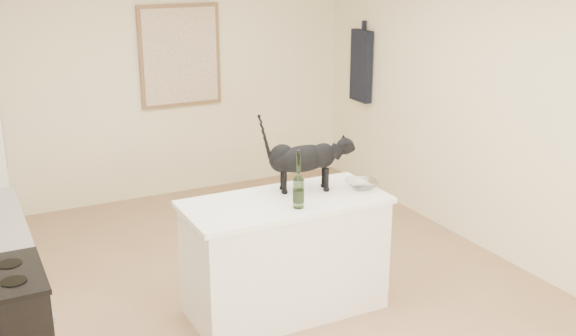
{
  "coord_description": "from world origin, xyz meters",
  "views": [
    {
      "loc": [
        -1.98,
        -4.34,
        2.63
      ],
      "look_at": [
        0.15,
        -0.15,
        1.12
      ],
      "focal_mm": 42.24,
      "sensor_mm": 36.0,
      "label": 1
    }
  ],
  "objects": [
    {
      "name": "wall_front",
      "position": [
        0.0,
        -2.75,
        1.3
      ],
      "size": [
        4.5,
        0.0,
        4.5
      ],
      "primitive_type": "plane",
      "rotation": [
        -1.57,
        0.0,
        0.0
      ],
      "color": "beige",
      "rests_on": "ground"
    },
    {
      "name": "island_base",
      "position": [
        0.1,
        -0.2,
        0.43
      ],
      "size": [
        1.44,
        0.67,
        0.86
      ],
      "primitive_type": "cube",
      "color": "white",
      "rests_on": "floor"
    },
    {
      "name": "wall_back",
      "position": [
        0.0,
        2.75,
        1.3
      ],
      "size": [
        4.5,
        0.0,
        4.5
      ],
      "primitive_type": "plane",
      "rotation": [
        1.57,
        0.0,
        0.0
      ],
      "color": "beige",
      "rests_on": "ground"
    },
    {
      "name": "floor",
      "position": [
        0.0,
        0.0,
        0.0
      ],
      "size": [
        5.5,
        5.5,
        0.0
      ],
      "primitive_type": "plane",
      "color": "#9F7C54",
      "rests_on": "ground"
    },
    {
      "name": "artwork_frame",
      "position": [
        0.3,
        2.72,
        1.55
      ],
      "size": [
        0.9,
        0.03,
        1.1
      ],
      "primitive_type": "cube",
      "color": "brown",
      "rests_on": "wall_back"
    },
    {
      "name": "hanging_garment",
      "position": [
        2.19,
        2.05,
        1.4
      ],
      "size": [
        0.08,
        0.34,
        0.8
      ],
      "primitive_type": "cube",
      "color": "black",
      "rests_on": "wall_right"
    },
    {
      "name": "wine_bottle",
      "position": [
        0.11,
        -0.39,
        1.09
      ],
      "size": [
        0.08,
        0.08,
        0.37
      ],
      "primitive_type": "cylinder",
      "rotation": [
        0.0,
        0.0,
        0.02
      ],
      "color": "#2A5321",
      "rests_on": "island_top"
    },
    {
      "name": "glass_bowl",
      "position": [
        0.73,
        -0.25,
        0.93
      ],
      "size": [
        0.3,
        0.3,
        0.06
      ],
      "primitive_type": "imported",
      "rotation": [
        0.0,
        0.0,
        -0.25
      ],
      "color": "silver",
      "rests_on": "island_top"
    },
    {
      "name": "artwork_canvas",
      "position": [
        0.3,
        2.7,
        1.55
      ],
      "size": [
        0.82,
        0.0,
        1.02
      ],
      "primitive_type": "cube",
      "color": "beige",
      "rests_on": "wall_back"
    },
    {
      "name": "black_cat",
      "position": [
        0.31,
        -0.08,
        1.12
      ],
      "size": [
        0.67,
        0.37,
        0.45
      ],
      "primitive_type": null,
      "rotation": [
        0.0,
        0.0,
        -0.3
      ],
      "color": "black",
      "rests_on": "island_top"
    },
    {
      "name": "wall_right",
      "position": [
        2.25,
        0.0,
        1.3
      ],
      "size": [
        0.0,
        5.5,
        5.5
      ],
      "primitive_type": "plane",
      "rotation": [
        1.57,
        0.0,
        -1.57
      ],
      "color": "beige",
      "rests_on": "ground"
    },
    {
      "name": "island_top",
      "position": [
        0.1,
        -0.2,
        0.88
      ],
      "size": [
        1.5,
        0.7,
        0.04
      ],
      "primitive_type": "cube",
      "color": "white",
      "rests_on": "island_base"
    }
  ]
}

